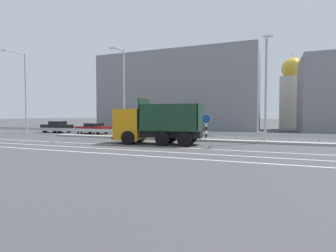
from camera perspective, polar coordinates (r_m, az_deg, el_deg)
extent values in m
plane|color=#424244|center=(21.46, -0.13, -3.56)|extent=(320.00, 320.00, 0.00)
cube|color=silver|center=(18.63, -4.23, -4.45)|extent=(48.05, 0.16, 0.01)
cube|color=silver|center=(16.72, -7.46, -5.24)|extent=(48.05, 0.16, 0.01)
cube|color=silver|center=(15.13, -10.90, -6.05)|extent=(48.05, 0.16, 0.01)
cube|color=gray|center=(23.33, 1.70, -2.87)|extent=(26.43, 1.10, 0.18)
cube|color=#9EA0A5|center=(24.14, 2.42, -1.43)|extent=(48.05, 0.04, 0.32)
cylinder|color=#ADADB2|center=(38.97, -32.73, -0.83)|extent=(0.09, 0.09, 0.62)
cylinder|color=#ADADB2|center=(37.31, -30.87, -0.92)|extent=(0.09, 0.09, 0.62)
cylinder|color=#ADADB2|center=(35.71, -28.85, -1.01)|extent=(0.09, 0.09, 0.62)
cylinder|color=#ADADB2|center=(34.15, -26.63, -1.10)|extent=(0.09, 0.09, 0.62)
cylinder|color=#ADADB2|center=(32.64, -24.21, -1.21)|extent=(0.09, 0.09, 0.62)
cylinder|color=#ADADB2|center=(31.20, -21.56, -1.32)|extent=(0.09, 0.09, 0.62)
cylinder|color=#ADADB2|center=(29.84, -18.66, -1.43)|extent=(0.09, 0.09, 0.62)
cylinder|color=#ADADB2|center=(28.56, -15.49, -1.56)|extent=(0.09, 0.09, 0.62)
cylinder|color=#ADADB2|center=(27.37, -12.03, -1.69)|extent=(0.09, 0.09, 0.62)
cylinder|color=#ADADB2|center=(26.29, -8.27, -1.83)|extent=(0.09, 0.09, 0.62)
cylinder|color=#ADADB2|center=(25.33, -4.22, -1.96)|extent=(0.09, 0.09, 0.62)
cylinder|color=#ADADB2|center=(24.52, 0.14, -2.10)|extent=(0.09, 0.09, 0.62)
cylinder|color=#ADADB2|center=(23.85, 4.77, -2.23)|extent=(0.09, 0.09, 0.62)
cylinder|color=#ADADB2|center=(23.34, 9.63, -2.35)|extent=(0.09, 0.09, 0.62)
cylinder|color=#ADADB2|center=(23.01, 14.67, -2.46)|extent=(0.09, 0.09, 0.62)
cylinder|color=#ADADB2|center=(22.86, 19.81, -2.55)|extent=(0.09, 0.09, 0.62)
cylinder|color=#ADADB2|center=(22.90, 24.98, -2.63)|extent=(0.09, 0.09, 0.62)
cylinder|color=#ADADB2|center=(23.12, 30.10, -2.67)|extent=(0.09, 0.09, 0.62)
cube|color=orange|center=(20.98, -8.10, 0.39)|extent=(2.22, 2.57, 2.38)
cube|color=black|center=(21.39, -10.59, 1.54)|extent=(0.23, 2.04, 0.89)
cube|color=black|center=(21.48, -10.64, -2.34)|extent=(0.33, 2.33, 0.24)
cube|color=black|center=(19.91, 0.71, -1.75)|extent=(4.76, 1.77, 0.53)
cube|color=#193823|center=(19.89, 0.71, -0.81)|extent=(4.67, 2.72, 0.12)
cube|color=#193823|center=(18.81, -0.15, 2.02)|extent=(4.46, 0.55, 1.86)
cube|color=#193823|center=(20.92, 1.48, 2.05)|extent=(4.46, 0.55, 1.86)
cube|color=#193823|center=(20.53, -5.19, 2.68)|extent=(0.33, 2.28, 2.32)
cube|color=#193823|center=(19.41, 6.95, 2.01)|extent=(0.33, 2.28, 1.86)
cylinder|color=black|center=(19.85, -8.65, -2.55)|extent=(1.07, 0.42, 1.04)
cylinder|color=black|center=(21.99, -6.14, -2.07)|extent=(1.07, 0.42, 1.04)
cylinder|color=black|center=(18.91, -1.23, -2.77)|extent=(1.07, 0.42, 1.04)
cylinder|color=black|center=(21.14, 0.61, -2.23)|extent=(1.07, 0.42, 1.04)
cylinder|color=black|center=(18.50, 3.61, -2.88)|extent=(1.07, 0.42, 1.04)
cylinder|color=black|center=(20.78, 4.96, -2.32)|extent=(1.07, 0.42, 1.04)
cylinder|color=white|center=(22.55, 8.31, -2.91)|extent=(0.16, 0.16, 0.31)
cylinder|color=black|center=(22.52, 8.31, -2.13)|extent=(0.16, 0.16, 0.31)
cylinder|color=white|center=(22.50, 8.31, -1.35)|extent=(0.16, 0.16, 0.31)
cylinder|color=black|center=(22.48, 8.32, -0.57)|extent=(0.16, 0.16, 0.31)
cylinder|color=white|center=(22.47, 8.32, 0.22)|extent=(0.16, 0.16, 0.31)
cylinder|color=#1E4CB2|center=(22.46, 8.33, 1.57)|extent=(0.76, 0.03, 0.76)
cylinder|color=white|center=(22.46, 8.33, 1.57)|extent=(0.82, 0.02, 0.82)
cylinder|color=#ADADB2|center=(34.09, -28.56, 6.08)|extent=(0.18, 0.18, 9.21)
cylinder|color=#ADADB2|center=(33.87, -30.36, 13.69)|extent=(0.17, 2.55, 0.10)
cube|color=silver|center=(33.07, -32.11, 13.80)|extent=(0.71, 0.22, 0.12)
cylinder|color=#ADADB2|center=(25.73, -9.57, 6.82)|extent=(0.18, 0.18, 8.47)
cylinder|color=#ADADB2|center=(25.62, -10.74, 16.09)|extent=(0.13, 1.81, 0.10)
cube|color=silver|center=(24.87, -11.93, 16.32)|extent=(0.70, 0.21, 0.12)
cylinder|color=#ADADB2|center=(22.07, 20.52, 7.01)|extent=(0.18, 0.18, 8.12)
cylinder|color=#ADADB2|center=(21.93, 20.77, 17.43)|extent=(0.20, 1.67, 0.10)
cube|color=silver|center=(21.11, 20.88, 17.81)|extent=(0.71, 0.24, 0.12)
cube|color=black|center=(36.49, -23.01, -0.27)|extent=(3.96, 1.79, 0.74)
cube|color=black|center=(36.39, -22.89, 0.65)|extent=(1.68, 1.55, 0.43)
cylinder|color=black|center=(36.83, -25.24, -0.86)|extent=(0.60, 0.21, 0.60)
cylinder|color=black|center=(37.95, -23.41, -0.75)|extent=(0.60, 0.21, 0.60)
cylinder|color=black|center=(35.07, -22.55, -0.97)|extent=(0.60, 0.21, 0.60)
cylinder|color=black|center=(36.24, -20.72, -0.84)|extent=(0.60, 0.21, 0.60)
cube|color=maroon|center=(32.69, -15.99, -0.59)|extent=(4.28, 2.16, 0.59)
cube|color=black|center=(32.59, -15.84, 0.27)|extent=(1.87, 1.74, 0.39)
cylinder|color=black|center=(32.97, -18.64, -1.11)|extent=(0.61, 0.25, 0.60)
cylinder|color=black|center=(34.21, -16.60, -0.97)|extent=(0.61, 0.25, 0.60)
cylinder|color=black|center=(31.21, -15.31, -1.26)|extent=(0.61, 0.25, 0.60)
cylinder|color=black|center=(32.52, -13.29, -1.10)|extent=(0.61, 0.25, 0.60)
cube|color=silver|center=(30.29, -7.36, -0.68)|extent=(4.40, 1.81, 0.65)
cube|color=black|center=(30.33, -7.58, 0.37)|extent=(1.86, 1.57, 0.46)
cylinder|color=black|center=(30.41, -4.35, -1.27)|extent=(0.60, 0.21, 0.60)
cylinder|color=black|center=(28.92, -5.82, -1.46)|extent=(0.60, 0.21, 0.60)
cylinder|color=black|center=(31.71, -8.75, -1.15)|extent=(0.60, 0.21, 0.60)
cylinder|color=black|center=(30.28, -10.37, -1.32)|extent=(0.60, 0.21, 0.60)
cube|color=black|center=(27.66, 3.15, -0.97)|extent=(4.39, 1.92, 0.63)
cube|color=black|center=(27.67, 2.90, 0.23)|extent=(1.85, 1.68, 0.53)
cylinder|color=black|center=(28.14, 6.36, -1.57)|extent=(0.60, 0.20, 0.60)
cylinder|color=black|center=(26.42, 5.32, -1.81)|extent=(0.60, 0.20, 0.60)
cylinder|color=black|center=(28.98, 1.17, -1.44)|extent=(0.60, 0.20, 0.60)
cylinder|color=black|center=(27.30, -0.16, -1.67)|extent=(0.60, 0.20, 0.60)
cube|color=gray|center=(40.34, 2.43, 7.17)|extent=(23.15, 9.84, 11.23)
cube|color=silver|center=(44.57, 25.37, 4.45)|extent=(3.60, 3.60, 8.07)
sphere|color=gold|center=(45.11, 25.49, 11.23)|extent=(3.24, 3.24, 3.24)
cone|color=gold|center=(45.45, 25.53, 13.59)|extent=(0.30, 0.30, 1.20)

